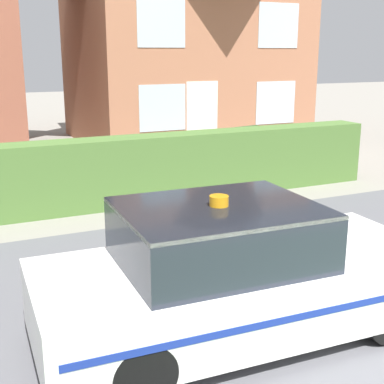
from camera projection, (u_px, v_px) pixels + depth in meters
The scene contains 5 objects.
road_strip at pixel (276, 273), 7.25m from camera, with size 28.00×5.62×0.01m, color #5B5B60.
garden_hedge at pixel (101, 174), 10.19m from camera, with size 12.06×0.69×1.33m, color #4C7233.
police_car at pixel (234, 275), 5.54m from camera, with size 4.30×1.88×1.54m.
house_right at pixel (182, 33), 17.79m from camera, with size 7.23×6.03×6.89m.
wheelie_bin at pixel (254, 151), 12.91m from camera, with size 0.75×0.80×1.16m.
Camera 1 is at (-3.88, -1.49, 2.92)m, focal length 50.00 mm.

